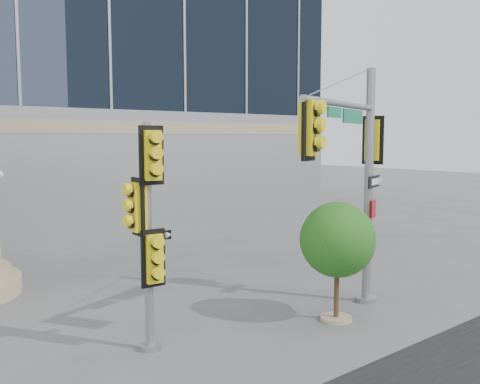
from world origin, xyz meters
TOP-DOWN VIEW (x-y plane):
  - ground at (0.00, 0.00)m, footprint 120.00×120.00m
  - main_signal_pole at (2.28, 0.31)m, footprint 4.95×2.18m
  - secondary_signal_pole at (-3.29, 1.48)m, footprint 0.87×0.69m
  - street_tree at (1.54, 0.23)m, footprint 1.99×1.94m

SIDE VIEW (x-z plane):
  - ground at x=0.00m, z-range 0.00..0.00m
  - street_tree at x=1.54m, z-range 0.49..3.59m
  - secondary_signal_pole at x=-3.29m, z-range 0.44..5.52m
  - main_signal_pole at x=2.28m, z-range 0.80..7.45m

